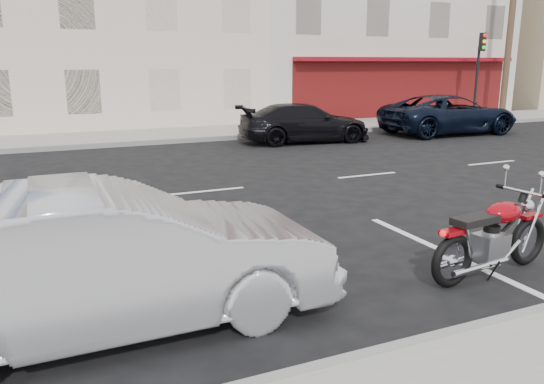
{
  "coord_description": "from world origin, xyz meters",
  "views": [
    {
      "loc": [
        -5.17,
        -10.5,
        2.64
      ],
      "look_at": [
        -2.12,
        -3.62,
        0.8
      ],
      "focal_mm": 35.0,
      "sensor_mm": 36.0,
      "label": 1
    }
  ],
  "objects_px": {
    "utility_pole": "(512,16)",
    "motorcycle": "(530,230)",
    "fire_hydrant": "(447,110)",
    "suv_far": "(449,114)",
    "car_far": "(305,123)",
    "sedan_silver": "(110,259)",
    "traffic_light": "(479,65)"
  },
  "relations": [
    {
      "from": "utility_pole",
      "to": "motorcycle",
      "type": "distance_m",
      "value": 21.07
    },
    {
      "from": "fire_hydrant",
      "to": "motorcycle",
      "type": "height_order",
      "value": "motorcycle"
    },
    {
      "from": "fire_hydrant",
      "to": "suv_far",
      "type": "height_order",
      "value": "suv_far"
    },
    {
      "from": "suv_far",
      "to": "car_far",
      "type": "distance_m",
      "value": 6.02
    },
    {
      "from": "sedan_silver",
      "to": "fire_hydrant",
      "type": "bearing_deg",
      "value": -50.47
    },
    {
      "from": "utility_pole",
      "to": "sedan_silver",
      "type": "relative_size",
      "value": 1.99
    },
    {
      "from": "fire_hydrant",
      "to": "motorcycle",
      "type": "distance_m",
      "value": 18.21
    },
    {
      "from": "traffic_light",
      "to": "sedan_silver",
      "type": "height_order",
      "value": "traffic_light"
    },
    {
      "from": "traffic_light",
      "to": "fire_hydrant",
      "type": "height_order",
      "value": "traffic_light"
    },
    {
      "from": "car_far",
      "to": "suv_far",
      "type": "bearing_deg",
      "value": -86.54
    },
    {
      "from": "traffic_light",
      "to": "sedan_silver",
      "type": "relative_size",
      "value": 0.84
    },
    {
      "from": "fire_hydrant",
      "to": "suv_far",
      "type": "bearing_deg",
      "value": -131.01
    },
    {
      "from": "traffic_light",
      "to": "utility_pole",
      "type": "bearing_deg",
      "value": 7.61
    },
    {
      "from": "fire_hydrant",
      "to": "car_far",
      "type": "distance_m",
      "value": 9.33
    },
    {
      "from": "traffic_light",
      "to": "car_far",
      "type": "height_order",
      "value": "traffic_light"
    },
    {
      "from": "traffic_light",
      "to": "motorcycle",
      "type": "distance_m",
      "value": 19.17
    },
    {
      "from": "fire_hydrant",
      "to": "suv_far",
      "type": "xyz_separation_m",
      "value": [
        -2.83,
        -3.25,
        0.21
      ]
    },
    {
      "from": "suv_far",
      "to": "traffic_light",
      "type": "bearing_deg",
      "value": -52.38
    },
    {
      "from": "utility_pole",
      "to": "car_far",
      "type": "distance_m",
      "value": 13.36
    },
    {
      "from": "traffic_light",
      "to": "motorcycle",
      "type": "height_order",
      "value": "traffic_light"
    },
    {
      "from": "utility_pole",
      "to": "motorcycle",
      "type": "relative_size",
      "value": 4.27
    },
    {
      "from": "utility_pole",
      "to": "suv_far",
      "type": "relative_size",
      "value": 1.7
    },
    {
      "from": "utility_pole",
      "to": "traffic_light",
      "type": "xyz_separation_m",
      "value": [
        -2.0,
        -0.27,
        -2.18
      ]
    },
    {
      "from": "traffic_light",
      "to": "fire_hydrant",
      "type": "bearing_deg",
      "value": 173.64
    },
    {
      "from": "traffic_light",
      "to": "fire_hydrant",
      "type": "relative_size",
      "value": 5.28
    },
    {
      "from": "utility_pole",
      "to": "traffic_light",
      "type": "height_order",
      "value": "utility_pole"
    },
    {
      "from": "motorcycle",
      "to": "suv_far",
      "type": "height_order",
      "value": "suv_far"
    },
    {
      "from": "utility_pole",
      "to": "fire_hydrant",
      "type": "bearing_deg",
      "value": -178.36
    },
    {
      "from": "suv_far",
      "to": "fire_hydrant",
      "type": "bearing_deg",
      "value": -38.88
    },
    {
      "from": "utility_pole",
      "to": "fire_hydrant",
      "type": "distance_m",
      "value": 5.48
    },
    {
      "from": "motorcycle",
      "to": "suv_far",
      "type": "xyz_separation_m",
      "value": [
        8.49,
        11.01,
        0.25
      ]
    },
    {
      "from": "motorcycle",
      "to": "sedan_silver",
      "type": "distance_m",
      "value": 5.34
    }
  ]
}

